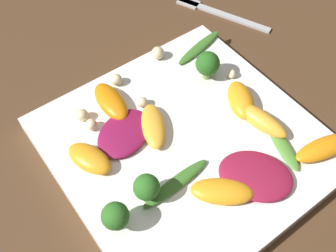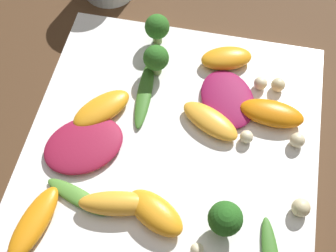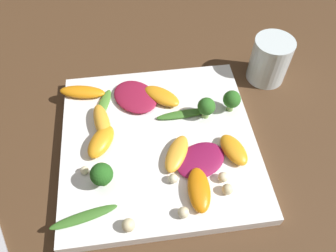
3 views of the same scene
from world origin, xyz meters
name	(u,v)px [view 1 (image 1 of 3)]	position (x,y,z in m)	size (l,w,h in m)	color
ground_plane	(185,148)	(0.00, 0.00, 0.00)	(2.40, 2.40, 0.00)	#4C331E
plate	(185,144)	(0.00, 0.00, 0.01)	(0.30, 0.30, 0.02)	white
fork	(213,10)	(-0.20, -0.18, 0.00)	(0.08, 0.15, 0.01)	#B2B2B7
radicchio_leaf_0	(256,176)	(-0.03, 0.09, 0.03)	(0.10, 0.10, 0.01)	maroon
radicchio_leaf_1	(124,133)	(0.06, -0.05, 0.02)	(0.09, 0.08, 0.01)	maroon
orange_segment_0	(324,148)	(-0.12, 0.11, 0.03)	(0.08, 0.04, 0.01)	orange
orange_segment_1	(241,100)	(-0.09, 0.00, 0.03)	(0.06, 0.07, 0.02)	orange
orange_segment_2	(222,191)	(0.01, 0.08, 0.03)	(0.07, 0.07, 0.02)	orange
orange_segment_3	(260,119)	(-0.08, 0.04, 0.03)	(0.04, 0.08, 0.02)	#FCAD33
orange_segment_4	(153,126)	(0.02, -0.03, 0.03)	(0.06, 0.07, 0.02)	#FCAD33
orange_segment_5	(111,101)	(0.04, -0.10, 0.03)	(0.04, 0.07, 0.02)	orange
orange_segment_6	(90,158)	(0.11, -0.04, 0.03)	(0.05, 0.06, 0.02)	orange
broccoli_floret_0	(115,216)	(0.12, 0.04, 0.04)	(0.03, 0.03, 0.04)	#7A9E51
broccoli_floret_1	(147,188)	(0.08, 0.04, 0.04)	(0.03, 0.03, 0.04)	#84AD5B
broccoli_floret_2	(208,64)	(-0.08, -0.06, 0.04)	(0.03, 0.03, 0.04)	#7A9E51
arugula_sprig_0	(199,47)	(-0.11, -0.11, 0.02)	(0.09, 0.03, 0.01)	#3D7528
arugula_sprig_1	(283,146)	(-0.08, 0.08, 0.02)	(0.04, 0.07, 0.01)	#518E33
arugula_sprig_2	(176,183)	(0.05, 0.04, 0.02)	(0.09, 0.02, 0.01)	#3D7528
macadamia_nut_0	(91,125)	(0.08, -0.08, 0.03)	(0.01, 0.01, 0.01)	beige
macadamia_nut_1	(158,53)	(-0.05, -0.13, 0.03)	(0.02, 0.02, 0.02)	beige
macadamia_nut_2	(116,80)	(0.02, -0.12, 0.03)	(0.02, 0.02, 0.02)	beige
macadamia_nut_3	(232,74)	(-0.11, -0.04, 0.03)	(0.01, 0.01, 0.01)	beige
macadamia_nut_4	(142,102)	(0.01, -0.07, 0.03)	(0.01, 0.01, 0.01)	beige
macadamia_nut_5	(82,115)	(0.08, -0.10, 0.03)	(0.02, 0.02, 0.02)	beige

